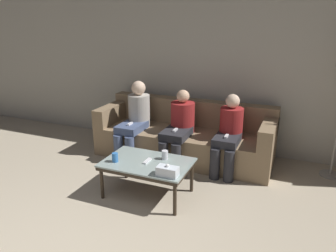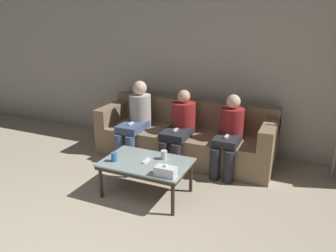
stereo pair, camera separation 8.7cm
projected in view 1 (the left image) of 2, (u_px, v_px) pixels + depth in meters
The scene contains 10 objects.
wall_back at pixel (197, 64), 4.92m from camera, with size 12.00×0.06×2.60m.
couch at pixel (185, 137), 4.80m from camera, with size 2.53×0.87×0.80m.
coffee_table at pixel (147, 165), 3.70m from camera, with size 0.99×0.64×0.42m.
cup_near_left at pixel (165, 155), 3.75m from camera, with size 0.07×0.07×0.10m.
cup_near_right at pixel (115, 157), 3.68m from camera, with size 0.07×0.07×0.10m.
tissue_box at pixel (168, 171), 3.35m from camera, with size 0.22×0.12×0.13m.
game_remote at pixel (147, 161), 3.69m from camera, with size 0.04×0.15×0.02m.
seated_person_left_end at pixel (135, 117), 4.76m from camera, with size 0.32×0.70×1.09m.
seated_person_mid_left at pixel (179, 125), 4.51m from camera, with size 0.33×0.71×1.02m.
seated_person_mid_right at pixel (229, 132), 4.27m from camera, with size 0.31×0.65×1.02m.
Camera 1 is at (1.51, -1.32, 1.97)m, focal length 35.00 mm.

